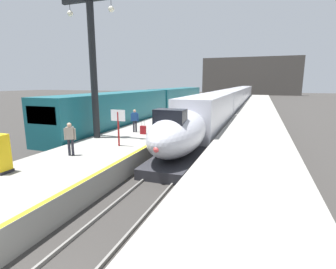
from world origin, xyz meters
name	(u,v)px	position (x,y,z in m)	size (l,w,h in m)	color
platform_left	(178,121)	(-4.05, 24.75, 0.53)	(4.80, 110.00, 1.05)	gray
platform_right	(256,125)	(4.05, 24.75, 0.53)	(4.80, 110.00, 1.05)	gray
platform_left_safety_stripe	(199,117)	(-1.77, 24.75, 1.05)	(0.20, 107.80, 0.01)	yellow
rail_main_left	(212,123)	(-0.75, 27.50, 0.06)	(0.08, 110.00, 0.12)	slate
rail_main_right	(226,124)	(0.75, 27.50, 0.06)	(0.08, 110.00, 0.12)	slate
rail_secondary_left	(149,120)	(-8.85, 27.50, 0.06)	(0.08, 110.00, 0.12)	slate
rail_secondary_right	(160,120)	(-7.35, 27.50, 0.06)	(0.08, 110.00, 0.12)	slate
highspeed_train_main	(235,98)	(0.00, 45.35, 1.97)	(2.92, 75.70, 3.60)	silver
regional_train_adjacent	(155,103)	(-8.10, 27.91, 2.13)	(2.85, 36.60, 3.80)	#145660
station_column_mid	(93,55)	(-5.90, 12.21, 6.42)	(4.00, 0.68, 8.90)	black
passenger_near_edge	(135,119)	(-4.37, 14.84, 2.04)	(0.53, 0.36, 1.69)	#23232D
passenger_far_waiting	(70,136)	(-4.55, 8.05, 2.04)	(0.51, 0.38, 1.69)	#23232D
rolling_suitcase	(143,130)	(-3.46, 14.33, 1.35)	(0.40, 0.22, 0.98)	maroon
departure_info_board	(118,120)	(-3.29, 10.64, 2.56)	(0.90, 0.10, 2.12)	maroon
terminus_back_wall	(250,76)	(0.00, 102.00, 7.00)	(36.00, 2.00, 14.00)	#4C4742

